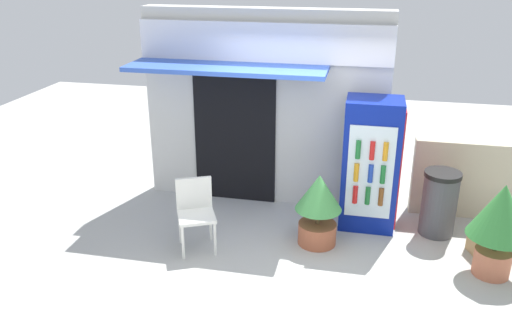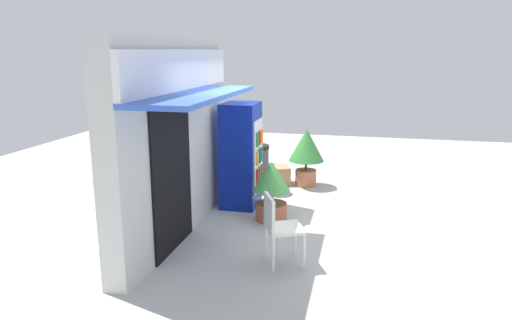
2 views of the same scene
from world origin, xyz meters
TOP-DOWN VIEW (x-y plane):
  - ground at (0.00, 0.00)m, footprint 16.00×16.00m
  - storefront_building at (-0.70, 1.64)m, footprint 3.48×1.09m
  - drink_cooler at (0.86, 1.10)m, footprint 0.74×0.64m
  - plastic_chair at (-1.24, 0.06)m, footprint 0.59×0.59m
  - potted_plant_near_shop at (0.25, 0.45)m, footprint 0.59×0.59m
  - potted_plant_curbside at (2.30, 0.17)m, footprint 0.69×0.69m
  - trash_bin at (1.77, 1.04)m, footprint 0.47×0.47m
  - stone_boundary_wall at (2.78, 1.68)m, footprint 2.66×0.20m
  - cardboard_box at (2.35, 0.65)m, footprint 0.49×0.41m

SIDE VIEW (x-z plane):
  - ground at x=0.00m, z-range 0.00..0.00m
  - cardboard_box at x=2.35m, z-range 0.00..0.35m
  - trash_bin at x=1.77m, z-range 0.00..0.88m
  - plastic_chair at x=-1.24m, z-range 0.08..0.97m
  - potted_plant_near_shop at x=0.25m, z-range 0.07..1.02m
  - stone_boundary_wall at x=2.78m, z-range 0.00..1.10m
  - potted_plant_curbside at x=2.30m, z-range 0.15..1.29m
  - drink_cooler at x=0.86m, z-range 0.00..1.77m
  - storefront_building at x=-0.70m, z-range 0.06..2.86m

